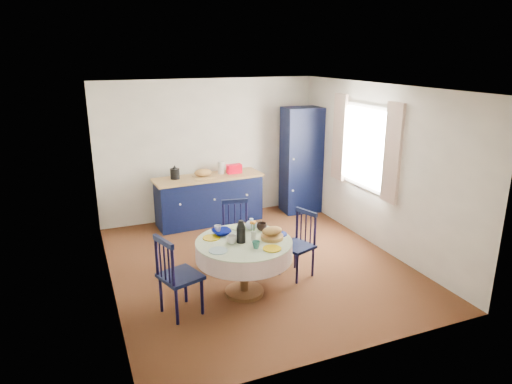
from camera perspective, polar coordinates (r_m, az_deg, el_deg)
floor at (r=6.68m, az=0.11°, el=-8.96°), size 4.50×4.50×0.00m
ceiling at (r=6.01m, az=0.13°, el=12.97°), size 4.50×4.50×0.00m
wall_back at (r=8.30m, az=-5.83°, el=5.30°), size 4.00×0.02×2.50m
wall_left at (r=5.80m, az=-18.47°, el=-0.67°), size 0.02×4.50×2.50m
wall_right at (r=7.21m, az=15.01°, el=3.00°), size 0.02×4.50×2.50m
window at (r=7.36m, az=13.49°, el=5.59°), size 0.10×1.74×1.45m
kitchen_counter at (r=8.14m, az=-5.89°, el=-0.81°), size 1.94×0.70×1.09m
pantry_cabinet at (r=8.60m, az=5.68°, el=3.95°), size 0.72×0.54×1.98m
dining_table at (r=5.67m, az=-1.42°, el=-7.21°), size 1.19×1.19×1.00m
chair_left at (r=5.35m, az=-9.85°, el=-10.22°), size 0.54×0.55×0.99m
chair_far at (r=6.53m, az=-2.44°, el=-5.10°), size 0.48×0.47×0.93m
chair_right at (r=6.21m, az=5.35°, el=-6.44°), size 0.50×0.51×0.91m
mug_a at (r=5.53m, az=-3.05°, el=-5.94°), size 0.13×0.13×0.10m
mug_b at (r=5.40m, az=0.01°, el=-6.61°), size 0.10×0.10×0.09m
mug_c at (r=5.91m, az=0.72°, el=-4.35°), size 0.13×0.13×0.10m
mug_d at (r=5.89m, az=-4.81°, el=-4.60°), size 0.09×0.09×0.09m
cobalt_bowl at (r=5.81m, az=-4.33°, el=-5.02°), size 0.25×0.25×0.06m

